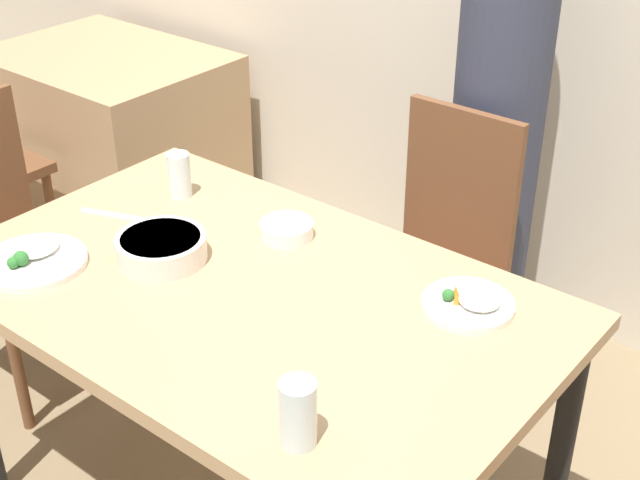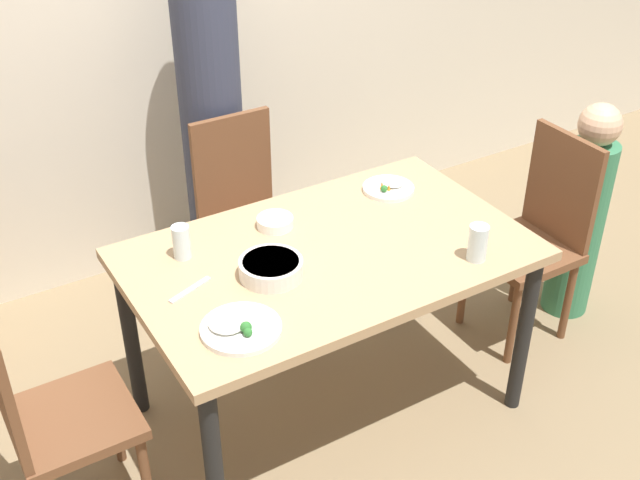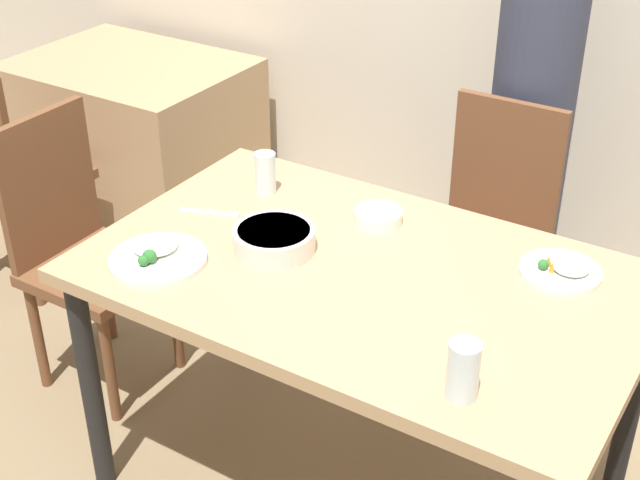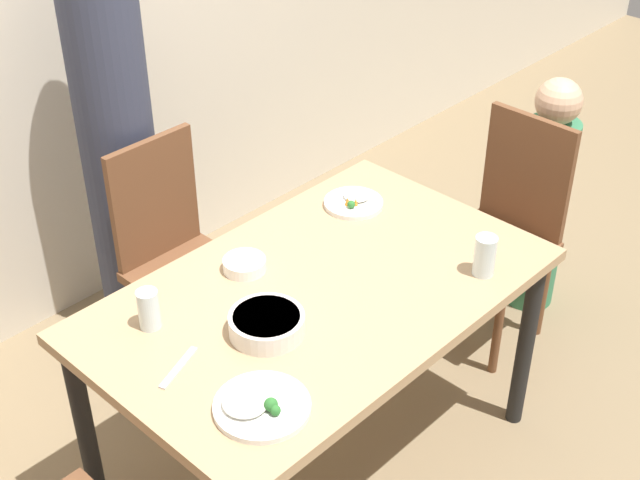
# 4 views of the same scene
# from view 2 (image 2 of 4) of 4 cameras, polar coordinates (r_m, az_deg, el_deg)

# --- Properties ---
(ground_plane) EXTENTS (10.00, 10.00, 0.00)m
(ground_plane) POSITION_cam_2_polar(r_m,az_deg,el_deg) (3.41, 0.54, -11.68)
(ground_plane) COLOR #847051
(dining_table) EXTENTS (1.45, 0.89, 0.78)m
(dining_table) POSITION_cam_2_polar(r_m,az_deg,el_deg) (2.97, 0.61, -2.10)
(dining_table) COLOR tan
(dining_table) RESTS_ON ground_plane
(chair_adult_spot) EXTENTS (0.40, 0.40, 0.96)m
(chair_adult_spot) POSITION_cam_2_polar(r_m,az_deg,el_deg) (3.67, -5.31, 1.84)
(chair_adult_spot) COLOR brown
(chair_adult_spot) RESTS_ON ground_plane
(chair_child_spot) EXTENTS (0.40, 0.40, 0.96)m
(chair_child_spot) POSITION_cam_2_polar(r_m,az_deg,el_deg) (3.65, 15.16, 0.51)
(chair_child_spot) COLOR brown
(chair_child_spot) RESTS_ON ground_plane
(chair_empty_left) EXTENTS (0.40, 0.40, 0.96)m
(chair_empty_left) POSITION_cam_2_polar(r_m,az_deg,el_deg) (2.80, -18.80, -11.49)
(chair_empty_left) COLOR brown
(chair_empty_left) RESTS_ON ground_plane
(person_adult) EXTENTS (0.29, 0.29, 1.74)m
(person_adult) POSITION_cam_2_polar(r_m,az_deg,el_deg) (3.78, -7.67, 7.97)
(person_adult) COLOR #33384C
(person_adult) RESTS_ON ground_plane
(person_child) EXTENTS (0.22, 0.22, 1.06)m
(person_child) POSITION_cam_2_polar(r_m,az_deg,el_deg) (3.83, 18.08, 1.60)
(person_child) COLOR #387F56
(person_child) RESTS_ON ground_plane
(bowl_curry) EXTENTS (0.22, 0.22, 0.06)m
(bowl_curry) POSITION_cam_2_polar(r_m,az_deg,el_deg) (2.77, -3.51, -1.99)
(bowl_curry) COLOR silver
(bowl_curry) RESTS_ON dining_table
(plate_rice_adult) EXTENTS (0.26, 0.26, 0.06)m
(plate_rice_adult) POSITION_cam_2_polar(r_m,az_deg,el_deg) (2.55, -5.83, -6.19)
(plate_rice_adult) COLOR white
(plate_rice_adult) RESTS_ON dining_table
(plate_rice_child) EXTENTS (0.21, 0.21, 0.05)m
(plate_rice_child) POSITION_cam_2_polar(r_m,az_deg,el_deg) (3.31, 4.93, 3.75)
(plate_rice_child) COLOR white
(plate_rice_child) RESTS_ON dining_table
(bowl_rice_small) EXTENTS (0.14, 0.14, 0.04)m
(bowl_rice_small) POSITION_cam_2_polar(r_m,az_deg,el_deg) (3.05, -3.21, 1.30)
(bowl_rice_small) COLOR white
(bowl_rice_small) RESTS_ON dining_table
(glass_water_tall) EXTENTS (0.07, 0.07, 0.14)m
(glass_water_tall) POSITION_cam_2_polar(r_m,az_deg,el_deg) (2.89, 11.16, -0.20)
(glass_water_tall) COLOR silver
(glass_water_tall) RESTS_ON dining_table
(glass_water_short) EXTENTS (0.06, 0.06, 0.13)m
(glass_water_short) POSITION_cam_2_polar(r_m,az_deg,el_deg) (2.89, -9.83, -0.14)
(glass_water_short) COLOR silver
(glass_water_short) RESTS_ON dining_table
(fork_steel) EXTENTS (0.18, 0.08, 0.01)m
(fork_steel) POSITION_cam_2_polar(r_m,az_deg,el_deg) (2.75, -9.22, -3.50)
(fork_steel) COLOR silver
(fork_steel) RESTS_ON dining_table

